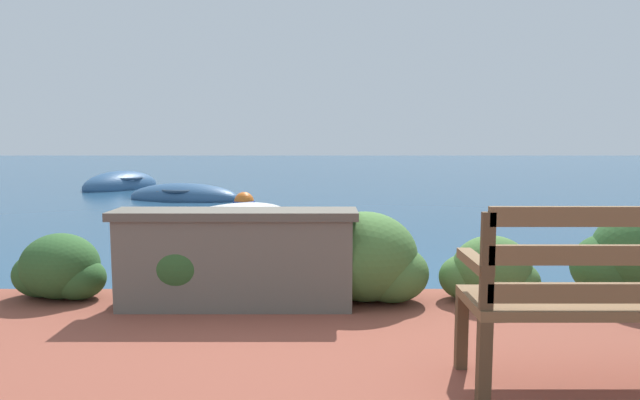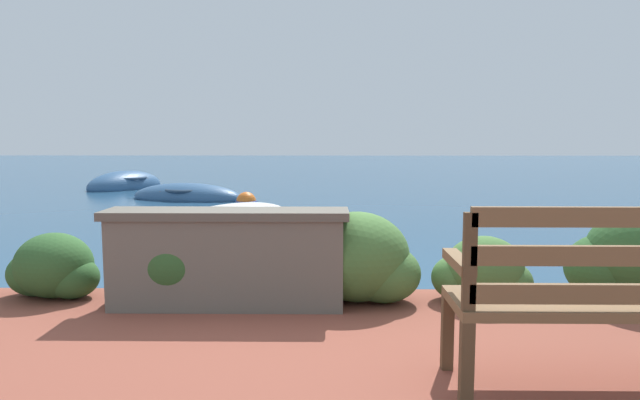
# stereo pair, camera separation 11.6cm
# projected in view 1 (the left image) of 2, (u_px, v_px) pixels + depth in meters

# --- Properties ---
(ground_plane) EXTENTS (80.00, 80.00, 0.00)m
(ground_plane) POSITION_uv_depth(u_px,v_px,m) (286.00, 315.00, 4.67)
(ground_plane) COLOR navy
(park_bench) EXTENTS (1.25, 0.48, 0.93)m
(park_bench) POSITION_uv_depth(u_px,v_px,m) (599.00, 294.00, 2.74)
(park_bench) COLOR brown
(park_bench) RESTS_ON patio_terrace
(stone_wall) EXTENTS (1.75, 0.38, 0.71)m
(stone_wall) POSITION_uv_depth(u_px,v_px,m) (236.00, 258.00, 4.11)
(stone_wall) COLOR #666056
(stone_wall) RESTS_ON patio_terrace
(hedge_clump_left) EXTENTS (0.74, 0.53, 0.50)m
(hedge_clump_left) POSITION_uv_depth(u_px,v_px,m) (60.00, 270.00, 4.36)
(hedge_clump_left) COLOR #2D5628
(hedge_clump_left) RESTS_ON patio_terrace
(hedge_clump_centre) EXTENTS (0.93, 0.67, 0.63)m
(hedge_clump_centre) POSITION_uv_depth(u_px,v_px,m) (185.00, 266.00, 4.26)
(hedge_clump_centre) COLOR #2D5628
(hedge_clump_centre) RESTS_ON patio_terrace
(hedge_clump_right) EXTENTS (1.00, 0.72, 0.68)m
(hedge_clump_right) POSITION_uv_depth(u_px,v_px,m) (363.00, 262.00, 4.30)
(hedge_clump_right) COLOR #426B33
(hedge_clump_right) RESTS_ON patio_terrace
(hedge_clump_far_right) EXTENTS (0.74, 0.53, 0.50)m
(hedge_clump_far_right) POSITION_uv_depth(u_px,v_px,m) (491.00, 273.00, 4.27)
(hedge_clump_far_right) COLOR #426B33
(hedge_clump_far_right) RESTS_ON patio_terrace
(rowboat_nearest) EXTENTS (2.53, 3.39, 0.64)m
(rowboat_nearest) POSITION_uv_depth(u_px,v_px,m) (227.00, 224.00, 9.20)
(rowboat_nearest) COLOR silver
(rowboat_nearest) RESTS_ON ground_plane
(rowboat_mid) EXTENTS (2.86, 1.64, 0.67)m
(rowboat_mid) POSITION_uv_depth(u_px,v_px,m) (185.00, 197.00, 13.21)
(rowboat_mid) COLOR #2D517A
(rowboat_mid) RESTS_ON ground_plane
(rowboat_far) EXTENTS (2.22, 2.70, 0.88)m
(rowboat_far) POSITION_uv_depth(u_px,v_px,m) (122.00, 186.00, 15.99)
(rowboat_far) COLOR #2D517A
(rowboat_far) RESTS_ON ground_plane
(mooring_buoy) EXTENTS (0.47, 0.47, 0.43)m
(mooring_buoy) POSITION_uv_depth(u_px,v_px,m) (245.00, 202.00, 12.10)
(mooring_buoy) COLOR orange
(mooring_buoy) RESTS_ON ground_plane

